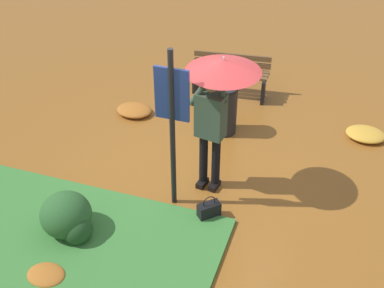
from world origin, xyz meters
TOP-DOWN VIEW (x-y plane):
  - ground_plane at (0.00, 0.00)m, footprint 18.00×18.00m
  - person_with_umbrella at (0.24, -0.06)m, footprint 0.96×0.96m
  - info_sign_post at (-0.19, -0.56)m, footprint 0.44×0.07m
  - handbag at (0.36, -0.72)m, footprint 0.31×0.31m
  - park_bench at (-0.26, 2.56)m, footprint 1.40×0.53m
  - trash_bin at (-0.01, 1.33)m, footprint 0.42×0.42m
  - shrub_cluster at (-1.24, -1.56)m, footprint 0.72×0.65m
  - leaf_pile_near_person at (-1.15, -2.30)m, footprint 0.46×0.37m
  - leaf_pile_by_bench at (-1.64, 1.36)m, footprint 0.62×0.50m
  - leaf_pile_far_path at (2.22, 1.88)m, footprint 0.63×0.51m

SIDE VIEW (x-z plane):
  - ground_plane at x=0.00m, z-range 0.00..0.00m
  - leaf_pile_near_person at x=-1.15m, z-range 0.00..0.10m
  - leaf_pile_by_bench at x=-1.64m, z-range 0.00..0.14m
  - leaf_pile_far_path at x=2.22m, z-range 0.00..0.14m
  - handbag at x=0.36m, z-range -0.06..0.31m
  - shrub_cluster at x=-1.24m, z-range -0.02..0.57m
  - park_bench at x=-0.26m, z-range 0.03..0.78m
  - trash_bin at x=-0.01m, z-range 0.00..0.84m
  - info_sign_post at x=-0.19m, z-range 0.29..2.59m
  - person_with_umbrella at x=0.24m, z-range 0.53..2.57m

